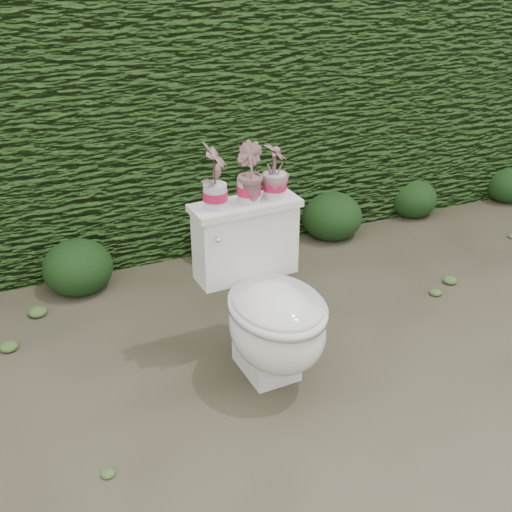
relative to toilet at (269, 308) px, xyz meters
name	(u,v)px	position (x,y,z in m)	size (l,w,h in m)	color
ground	(288,343)	(0.19, 0.17, -0.36)	(60.00, 60.00, 0.00)	brown
hedge	(184,111)	(0.19, 1.77, 0.44)	(8.00, 1.00, 1.60)	#32581D
toilet	(269,308)	(0.00, 0.00, 0.00)	(0.51, 0.70, 0.78)	silver
potted_plant_left	(215,177)	(-0.15, 0.23, 0.56)	(0.15, 0.10, 0.28)	#22661F
potted_plant_center	(249,175)	(0.01, 0.24, 0.55)	(0.14, 0.11, 0.25)	#22661F
potted_plant_right	(275,172)	(0.14, 0.25, 0.54)	(0.13, 0.13, 0.24)	#22661F
liriope_clump_2	(77,263)	(-0.68, 1.15, -0.20)	(0.40, 0.40, 0.32)	#1C3A14
liriope_clump_3	(224,228)	(0.25, 1.24, -0.18)	(0.44, 0.44, 0.35)	#1C3A14
liriope_clump_4	(332,212)	(1.01, 1.21, -0.19)	(0.41, 0.41, 0.33)	#1C3A14
liriope_clump_5	(412,195)	(1.73, 1.30, -0.21)	(0.36, 0.36, 0.29)	#1C3A14
liriope_clump_6	(509,182)	(2.57, 1.24, -0.22)	(0.34, 0.34, 0.27)	#1C3A14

